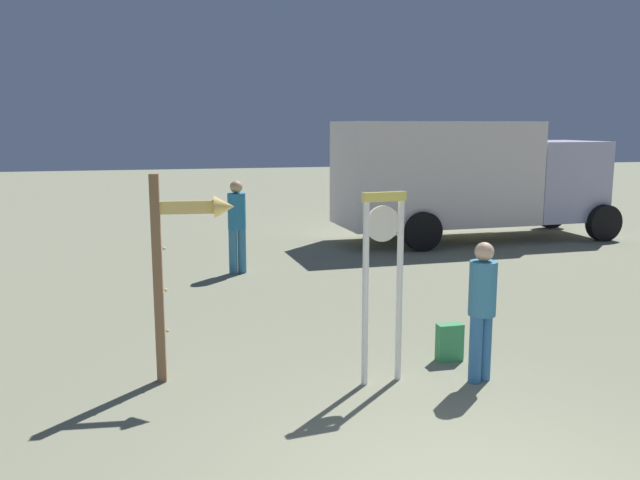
# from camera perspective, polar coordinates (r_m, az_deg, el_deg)

# --- Properties ---
(standing_clock) EXTENTS (0.50, 0.15, 2.14)m
(standing_clock) POSITION_cam_1_polar(r_m,az_deg,el_deg) (7.32, 5.38, -2.29)
(standing_clock) COLOR white
(standing_clock) RESTS_ON ground_plane
(arrow_sign) EXTENTS (0.91, 0.27, 2.33)m
(arrow_sign) POSITION_cam_1_polar(r_m,az_deg,el_deg) (7.46, -11.59, -0.64)
(arrow_sign) COLOR #8B6443
(arrow_sign) RESTS_ON ground_plane
(person_near_clock) EXTENTS (0.30, 0.30, 1.59)m
(person_near_clock) POSITION_cam_1_polar(r_m,az_deg,el_deg) (7.62, 13.66, -5.38)
(person_near_clock) COLOR teal
(person_near_clock) RESTS_ON ground_plane
(backpack) EXTENTS (0.32, 0.19, 0.46)m
(backpack) POSITION_cam_1_polar(r_m,az_deg,el_deg) (8.39, 10.97, -8.59)
(backpack) COLOR #3F9856
(backpack) RESTS_ON ground_plane
(person_distant) EXTENTS (0.34, 0.34, 1.80)m
(person_distant) POSITION_cam_1_polar(r_m,az_deg,el_deg) (12.91, -7.11, 1.54)
(person_distant) COLOR teal
(person_distant) RESTS_ON ground_plane
(box_truck_near) EXTENTS (6.96, 2.63, 2.92)m
(box_truck_near) POSITION_cam_1_polar(r_m,az_deg,el_deg) (16.92, 12.31, 5.37)
(box_truck_near) COLOR silver
(box_truck_near) RESTS_ON ground_plane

